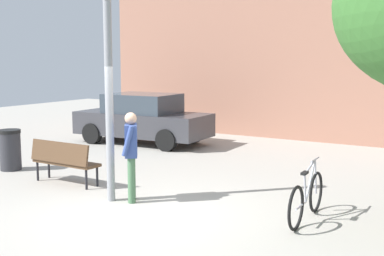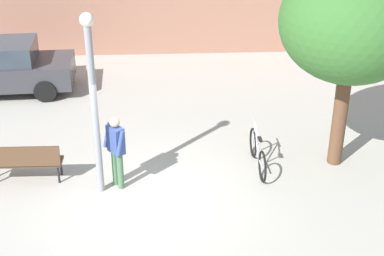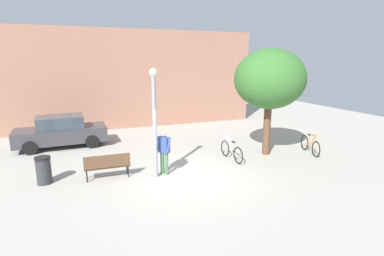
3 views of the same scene
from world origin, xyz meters
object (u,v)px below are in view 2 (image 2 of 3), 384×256
park_bench (24,160)px  lamppost (93,95)px  parked_car_charcoal (0,68)px  person_by_lamppost (116,147)px  plaza_tree (352,22)px  bicycle_silver (258,153)px

park_bench → lamppost: bearing=-14.7°
park_bench → parked_car_charcoal: size_ratio=0.38×
person_by_lamppost → plaza_tree: size_ratio=0.35×
plaza_tree → parked_car_charcoal: bearing=152.4°
lamppost → park_bench: lamppost is taller
parked_car_charcoal → park_bench: bearing=-71.3°
person_by_lamppost → park_bench: size_ratio=1.04×
park_bench → plaza_tree: bearing=3.8°
person_by_lamppost → parked_car_charcoal: bearing=125.1°
lamppost → plaza_tree: plaza_tree is taller
lamppost → person_by_lamppost: lamppost is taller
plaza_tree → lamppost: bearing=-170.4°
person_by_lamppost → park_bench: bearing=172.0°
bicycle_silver → person_by_lamppost: bearing=-169.0°
lamppost → plaza_tree: 5.56m
bicycle_silver → parked_car_charcoal: parked_car_charcoal is taller
park_bench → plaza_tree: (7.04, 0.47, 2.83)m
lamppost → person_by_lamppost: bearing=22.7°
lamppost → parked_car_charcoal: lamppost is taller
plaza_tree → bicycle_silver: (-1.85, -0.15, -3.00)m
lamppost → park_bench: size_ratio=2.45×
person_by_lamppost → plaza_tree: 5.61m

